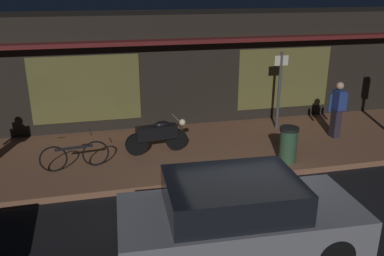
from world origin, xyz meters
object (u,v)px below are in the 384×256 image
object	(u,v)px
person_bystander	(337,109)
parked_car_far	(238,217)
trash_bin	(288,144)
sign_post	(279,86)
motorcycle	(158,135)
bicycle_parked	(75,155)

from	to	relation	value
person_bystander	parked_car_far	world-z (taller)	person_bystander
trash_bin	parked_car_far	world-z (taller)	parked_car_far
person_bystander	sign_post	bearing A→B (deg)	140.70
sign_post	person_bystander	bearing A→B (deg)	-39.30
motorcycle	sign_post	bearing A→B (deg)	14.96
person_bystander	trash_bin	world-z (taller)	person_bystander
motorcycle	person_bystander	distance (m)	5.30
person_bystander	trash_bin	xyz separation A→B (m)	(-2.17, -1.32, -0.41)
bicycle_parked	parked_car_far	distance (m)	4.78
motorcycle	bicycle_parked	bearing A→B (deg)	-165.56
bicycle_parked	person_bystander	distance (m)	7.46
person_bystander	trash_bin	distance (m)	2.57
person_bystander	bicycle_parked	bearing A→B (deg)	-176.14
trash_bin	parked_car_far	distance (m)	3.88
motorcycle	trash_bin	distance (m)	3.40
trash_bin	bicycle_parked	bearing A→B (deg)	171.12
motorcycle	parked_car_far	distance (m)	4.45
motorcycle	sign_post	size ratio (longest dim) A/B	0.71
bicycle_parked	parked_car_far	world-z (taller)	parked_car_far
parked_car_far	person_bystander	bearing A→B (deg)	43.40
bicycle_parked	person_bystander	xyz separation A→B (m)	(7.43, 0.50, 0.52)
trash_bin	parked_car_far	xyz separation A→B (m)	(-2.43, -3.03, 0.08)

